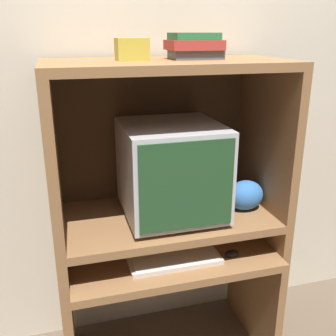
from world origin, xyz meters
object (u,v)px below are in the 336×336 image
Objects in this scene: mouse at (232,253)px; snack_bag at (245,195)px; storage_box at (132,49)px; book_stack at (194,46)px; crt_monitor at (171,169)px; keyboard at (175,260)px.

snack_bag reaches higher than mouse.
storage_box reaches higher than snack_bag.
mouse is 0.91m from book_stack.
snack_bag is 0.78× the size of book_stack.
mouse is 0.29× the size of book_stack.
mouse is 0.53× the size of storage_box.
crt_monitor is 0.46m from mouse.
snack_bag is 0.83m from storage_box.
crt_monitor is at bearing -3.60° from storage_box.
storage_box is (-0.13, 0.17, 0.88)m from keyboard.
storage_box is (-0.51, 0.05, 0.66)m from snack_bag.
crt_monitor is at bearing 143.02° from mouse.
crt_monitor is at bearing -168.92° from book_stack.
keyboard is at bearing 176.01° from mouse.
mouse reaches higher than keyboard.
crt_monitor is at bearing 79.65° from keyboard.
keyboard is (-0.03, -0.16, -0.36)m from crt_monitor.
crt_monitor is 2.60× the size of snack_bag.
crt_monitor is 3.67× the size of storage_box.
mouse is at bearing -56.46° from book_stack.
book_stack reaches higher than keyboard.
snack_bag is (0.12, 0.13, 0.21)m from mouse.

